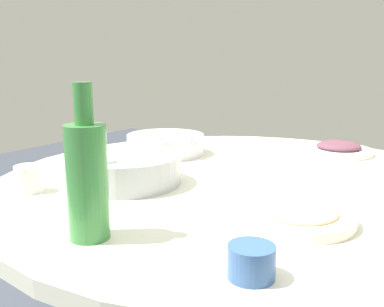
{
  "coord_description": "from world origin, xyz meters",
  "views": [
    {
      "loc": [
        -0.55,
        1.07,
        1.09
      ],
      "look_at": [
        0.15,
        0.02,
        0.81
      ],
      "focal_mm": 41.28,
      "sensor_mm": 36.0,
      "label": 1
    }
  ],
  "objects_px": {
    "round_dining_table": "(240,208)",
    "green_bottle": "(87,178)",
    "dish_noodles": "(300,216)",
    "rice_bowl": "(125,168)",
    "soup_bowl": "(166,145)",
    "dish_eggplant": "(339,149)",
    "tea_cup_near": "(29,179)",
    "tea_cup_side": "(251,262)"
  },
  "relations": [
    {
      "from": "rice_bowl",
      "to": "dish_eggplant",
      "type": "relative_size",
      "value": 1.3
    },
    {
      "from": "dish_noodles",
      "to": "green_bottle",
      "type": "xyz_separation_m",
      "value": [
        0.3,
        0.3,
        0.1
      ]
    },
    {
      "from": "green_bottle",
      "to": "tea_cup_side",
      "type": "relative_size",
      "value": 3.89
    },
    {
      "from": "dish_eggplant",
      "to": "green_bottle",
      "type": "distance_m",
      "value": 1.03
    },
    {
      "from": "rice_bowl",
      "to": "tea_cup_side",
      "type": "xyz_separation_m",
      "value": [
        -0.52,
        0.28,
        -0.01
      ]
    },
    {
      "from": "soup_bowl",
      "to": "dish_eggplant",
      "type": "relative_size",
      "value": 1.27
    },
    {
      "from": "rice_bowl",
      "to": "dish_noodles",
      "type": "relative_size",
      "value": 1.34
    },
    {
      "from": "soup_bowl",
      "to": "tea_cup_near",
      "type": "bearing_deg",
      "value": 88.45
    },
    {
      "from": "rice_bowl",
      "to": "tea_cup_near",
      "type": "relative_size",
      "value": 4.34
    },
    {
      "from": "round_dining_table",
      "to": "green_bottle",
      "type": "bearing_deg",
      "value": 85.11
    },
    {
      "from": "rice_bowl",
      "to": "green_bottle",
      "type": "distance_m",
      "value": 0.38
    },
    {
      "from": "round_dining_table",
      "to": "soup_bowl",
      "type": "distance_m",
      "value": 0.42
    },
    {
      "from": "tea_cup_near",
      "to": "green_bottle",
      "type": "bearing_deg",
      "value": 161.12
    },
    {
      "from": "dish_eggplant",
      "to": "tea_cup_side",
      "type": "distance_m",
      "value": 0.99
    },
    {
      "from": "green_bottle",
      "to": "tea_cup_side",
      "type": "xyz_separation_m",
      "value": [
        -0.32,
        -0.03,
        -0.09
      ]
    },
    {
      "from": "rice_bowl",
      "to": "soup_bowl",
      "type": "distance_m",
      "value": 0.38
    },
    {
      "from": "round_dining_table",
      "to": "rice_bowl",
      "type": "relative_size",
      "value": 4.56
    },
    {
      "from": "round_dining_table",
      "to": "soup_bowl",
      "type": "xyz_separation_m",
      "value": [
        0.37,
        -0.14,
        0.12
      ]
    },
    {
      "from": "dish_eggplant",
      "to": "green_bottle",
      "type": "relative_size",
      "value": 0.79
    },
    {
      "from": "soup_bowl",
      "to": "dish_noodles",
      "type": "xyz_separation_m",
      "value": [
        -0.63,
        0.37,
        -0.02
      ]
    },
    {
      "from": "green_bottle",
      "to": "tea_cup_near",
      "type": "height_order",
      "value": "green_bottle"
    },
    {
      "from": "round_dining_table",
      "to": "tea_cup_side",
      "type": "bearing_deg",
      "value": 119.46
    },
    {
      "from": "green_bottle",
      "to": "dish_eggplant",
      "type": "bearing_deg",
      "value": -99.94
    },
    {
      "from": "tea_cup_near",
      "to": "tea_cup_side",
      "type": "relative_size",
      "value": 0.92
    },
    {
      "from": "soup_bowl",
      "to": "tea_cup_near",
      "type": "height_order",
      "value": "same"
    },
    {
      "from": "tea_cup_side",
      "to": "round_dining_table",
      "type": "bearing_deg",
      "value": -60.54
    },
    {
      "from": "dish_eggplant",
      "to": "dish_noodles",
      "type": "bearing_deg",
      "value": 100.09
    },
    {
      "from": "tea_cup_near",
      "to": "dish_eggplant",
      "type": "bearing_deg",
      "value": -120.33
    },
    {
      "from": "green_bottle",
      "to": "tea_cup_near",
      "type": "bearing_deg",
      "value": -18.88
    },
    {
      "from": "dish_noodles",
      "to": "tea_cup_near",
      "type": "relative_size",
      "value": 3.25
    },
    {
      "from": "round_dining_table",
      "to": "green_bottle",
      "type": "relative_size",
      "value": 4.69
    },
    {
      "from": "tea_cup_near",
      "to": "soup_bowl",
      "type": "bearing_deg",
      "value": -91.55
    },
    {
      "from": "dish_eggplant",
      "to": "soup_bowl",
      "type": "bearing_deg",
      "value": 33.98
    },
    {
      "from": "dish_eggplant",
      "to": "tea_cup_near",
      "type": "bearing_deg",
      "value": 59.67
    },
    {
      "from": "dish_noodles",
      "to": "green_bottle",
      "type": "height_order",
      "value": "green_bottle"
    },
    {
      "from": "soup_bowl",
      "to": "tea_cup_side",
      "type": "bearing_deg",
      "value": 135.77
    },
    {
      "from": "tea_cup_near",
      "to": "dish_noodles",
      "type": "bearing_deg",
      "value": -164.59
    },
    {
      "from": "rice_bowl",
      "to": "green_bottle",
      "type": "height_order",
      "value": "green_bottle"
    },
    {
      "from": "round_dining_table",
      "to": "tea_cup_side",
      "type": "xyz_separation_m",
      "value": [
        -0.28,
        0.49,
        0.11
      ]
    },
    {
      "from": "tea_cup_side",
      "to": "rice_bowl",
      "type": "bearing_deg",
      "value": -28.39
    },
    {
      "from": "dish_noodles",
      "to": "green_bottle",
      "type": "distance_m",
      "value": 0.44
    },
    {
      "from": "round_dining_table",
      "to": "tea_cup_side",
      "type": "relative_size",
      "value": 18.22
    }
  ]
}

